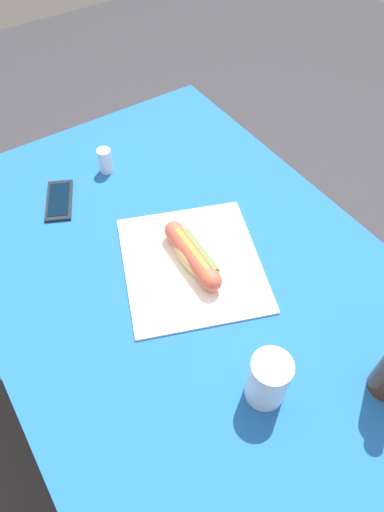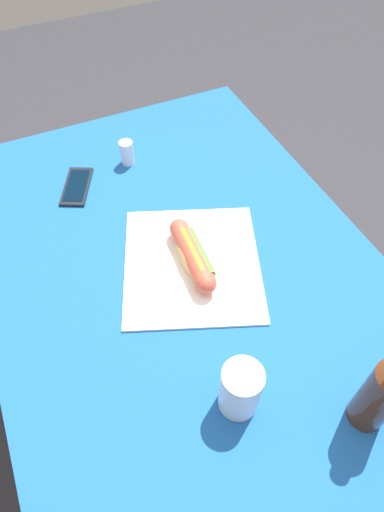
{
  "view_description": "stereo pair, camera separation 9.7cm",
  "coord_description": "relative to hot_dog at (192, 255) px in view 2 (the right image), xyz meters",
  "views": [
    {
      "loc": [
        0.5,
        -0.32,
        1.52
      ],
      "look_at": [
        -0.01,
        0.02,
        0.75
      ],
      "focal_mm": 31.62,
      "sensor_mm": 36.0,
      "label": 1
    },
    {
      "loc": [
        0.55,
        -0.23,
        1.52
      ],
      "look_at": [
        -0.01,
        0.02,
        0.75
      ],
      "focal_mm": 31.62,
      "sensor_mm": 36.0,
      "label": 2
    }
  ],
  "objects": [
    {
      "name": "drinking_cup",
      "position": [
        0.32,
        -0.05,
        0.02
      ],
      "size": [
        0.07,
        0.07,
        0.11
      ],
      "primitive_type": "cylinder",
      "color": "white",
      "rests_on": "dining_table"
    },
    {
      "name": "paper_wrapper",
      "position": [
        -0.0,
        -0.0,
        -0.03
      ],
      "size": [
        0.41,
        0.39,
        0.01
      ],
      "primitive_type": "cube",
      "rotation": [
        0.0,
        0.0,
        -0.37
      ],
      "color": "white",
      "rests_on": "dining_table"
    },
    {
      "name": "dining_table",
      "position": [
        0.01,
        -0.02,
        -0.16
      ],
      "size": [
        1.23,
        0.84,
        0.72
      ],
      "color": "brown",
      "rests_on": "ground"
    },
    {
      "name": "soda_bottle",
      "position": [
        0.43,
        0.14,
        0.06
      ],
      "size": [
        0.06,
        0.06,
        0.23
      ],
      "color": "#4C2814",
      "rests_on": "dining_table"
    },
    {
      "name": "ground_plane",
      "position": [
        0.01,
        -0.02,
        -0.76
      ],
      "size": [
        6.0,
        6.0,
        0.0
      ],
      "primitive_type": "plane",
      "color": "#2D2D33",
      "rests_on": "ground"
    },
    {
      "name": "cell_phone",
      "position": [
        -0.35,
        -0.17,
        -0.03
      ],
      "size": [
        0.15,
        0.12,
        0.01
      ],
      "color": "black",
      "rests_on": "dining_table"
    },
    {
      "name": "hot_dog",
      "position": [
        0.0,
        0.0,
        0.0
      ],
      "size": [
        0.21,
        0.06,
        0.05
      ],
      "color": "tan",
      "rests_on": "paper_wrapper"
    },
    {
      "name": "salt_shaker",
      "position": [
        -0.39,
        -0.01,
        0.0
      ],
      "size": [
        0.04,
        0.04,
        0.07
      ],
      "primitive_type": "cylinder",
      "color": "silver",
      "rests_on": "dining_table"
    }
  ]
}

